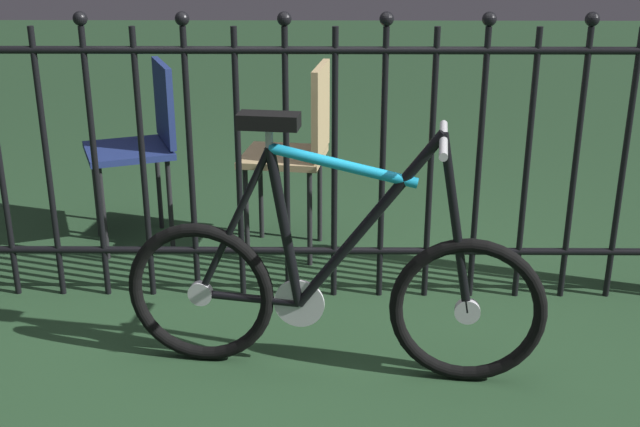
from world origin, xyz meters
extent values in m
plane|color=#234126|center=(0.00, 0.00, 0.00)|extent=(20.00, 20.00, 0.00)
cylinder|color=black|center=(-1.27, 0.68, 0.57)|extent=(0.03, 0.03, 1.13)
cylinder|color=black|center=(-1.07, 0.68, 0.57)|extent=(0.03, 0.03, 1.13)
cylinder|color=black|center=(-0.88, 0.68, 0.57)|extent=(0.03, 0.03, 1.13)
sphere|color=black|center=(-0.88, 0.68, 1.16)|extent=(0.06, 0.06, 0.06)
cylinder|color=black|center=(-0.68, 0.68, 0.57)|extent=(0.03, 0.03, 1.13)
cylinder|color=black|center=(-0.49, 0.68, 0.57)|extent=(0.03, 0.03, 1.13)
sphere|color=black|center=(-0.49, 0.68, 1.16)|extent=(0.06, 0.06, 0.06)
cylinder|color=black|center=(-0.30, 0.68, 0.57)|extent=(0.03, 0.03, 1.13)
cylinder|color=black|center=(-0.10, 0.68, 0.57)|extent=(0.03, 0.03, 1.13)
sphere|color=black|center=(-0.10, 0.68, 1.16)|extent=(0.06, 0.06, 0.06)
cylinder|color=black|center=(0.09, 0.68, 0.57)|extent=(0.03, 0.03, 1.13)
cylinder|color=black|center=(0.29, 0.68, 0.57)|extent=(0.03, 0.03, 1.13)
sphere|color=black|center=(0.29, 0.68, 1.16)|extent=(0.06, 0.06, 0.06)
cylinder|color=black|center=(0.48, 0.68, 0.57)|extent=(0.03, 0.03, 1.13)
cylinder|color=black|center=(0.68, 0.68, 0.57)|extent=(0.03, 0.03, 1.13)
sphere|color=black|center=(0.68, 0.68, 1.16)|extent=(0.06, 0.06, 0.06)
cylinder|color=black|center=(0.87, 0.68, 0.57)|extent=(0.03, 0.03, 1.13)
cylinder|color=black|center=(1.07, 0.68, 0.57)|extent=(0.03, 0.03, 1.13)
sphere|color=black|center=(1.07, 0.68, 1.16)|extent=(0.06, 0.06, 0.06)
cylinder|color=black|center=(1.26, 0.68, 0.57)|extent=(0.03, 0.03, 1.13)
cylinder|color=black|center=(0.00, 0.68, 0.20)|extent=(3.31, 0.03, 0.03)
cylinder|color=black|center=(0.00, 0.68, 1.04)|extent=(3.31, 0.03, 0.03)
torus|color=black|center=(-0.39, 0.14, 0.27)|extent=(0.54, 0.12, 0.53)
cylinder|color=silver|center=(-0.39, 0.14, 0.27)|extent=(0.09, 0.04, 0.09)
torus|color=black|center=(0.54, 0.02, 0.27)|extent=(0.54, 0.12, 0.53)
cylinder|color=silver|center=(0.54, 0.02, 0.27)|extent=(0.09, 0.04, 0.09)
cylinder|color=black|center=(0.20, 0.06, 0.57)|extent=(0.50, 0.10, 0.65)
cylinder|color=#19A5D8|center=(0.12, 0.07, 0.77)|extent=(0.50, 0.10, 0.14)
cylinder|color=black|center=(-0.08, 0.10, 0.54)|extent=(0.13, 0.05, 0.57)
cylinder|color=black|center=(-0.21, 0.12, 0.26)|extent=(0.36, 0.08, 0.04)
cylinder|color=black|center=(-0.26, 0.12, 0.54)|extent=(0.29, 0.06, 0.56)
cylinder|color=black|center=(0.49, 0.02, 0.58)|extent=(0.15, 0.05, 0.63)
cylinder|color=silver|center=(0.43, 0.03, 0.88)|extent=(0.03, 0.03, 0.02)
cylinder|color=silver|center=(0.43, 0.03, 0.87)|extent=(0.08, 0.40, 0.03)
cylinder|color=silver|center=(-0.13, 0.11, 0.85)|extent=(0.03, 0.03, 0.07)
cube|color=black|center=(-0.13, 0.11, 0.91)|extent=(0.21, 0.12, 0.05)
cylinder|color=silver|center=(-0.03, 0.09, 0.25)|extent=(0.18, 0.04, 0.18)
cylinder|color=black|center=(-0.98, 1.05, 0.23)|extent=(0.02, 0.02, 0.46)
cylinder|color=black|center=(-1.09, 1.34, 0.23)|extent=(0.02, 0.02, 0.46)
cylinder|color=black|center=(-0.69, 1.16, 0.23)|extent=(0.02, 0.02, 0.46)
cylinder|color=black|center=(-0.80, 1.45, 0.23)|extent=(0.02, 0.02, 0.46)
cube|color=navy|center=(-0.89, 1.25, 0.48)|extent=(0.50, 0.50, 0.03)
cube|color=navy|center=(-0.71, 1.31, 0.69)|extent=(0.16, 0.36, 0.38)
cylinder|color=black|center=(-0.31, 1.03, 0.23)|extent=(0.02, 0.02, 0.46)
cylinder|color=black|center=(-0.27, 1.32, 0.23)|extent=(0.02, 0.02, 0.46)
cylinder|color=black|center=(-0.02, 0.99, 0.23)|extent=(0.02, 0.02, 0.46)
cylinder|color=black|center=(0.03, 1.28, 0.23)|extent=(0.02, 0.02, 0.46)
cube|color=tan|center=(-0.14, 1.16, 0.48)|extent=(0.42, 0.42, 0.03)
cube|color=tan|center=(0.03, 1.13, 0.70)|extent=(0.08, 0.35, 0.40)
camera|label=1|loc=(0.06, -2.43, 1.54)|focal=45.03mm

